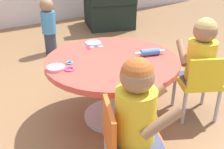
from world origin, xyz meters
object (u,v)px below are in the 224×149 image
(craft_scissors, at_px, (92,47))
(child_chair_left, at_px, (128,142))
(seated_child_right, at_px, (202,52))
(rolling_pin, at_px, (150,52))
(armchair_dark, at_px, (110,8))
(craft_table, at_px, (112,72))
(child_chair_right, at_px, (199,82))
(seated_child_left, at_px, (137,105))
(toddler_standing, at_px, (49,25))

(craft_scissors, bearing_deg, child_chair_left, -106.90)
(seated_child_right, height_order, rolling_pin, seated_child_right)
(armchair_dark, height_order, rolling_pin, armchair_dark)
(craft_table, xyz_separation_m, seated_child_right, (0.59, -0.30, 0.14))
(armchair_dark, bearing_deg, child_chair_right, -106.56)
(armchair_dark, bearing_deg, rolling_pin, -114.90)
(armchair_dark, distance_m, rolling_pin, 2.49)
(seated_child_right, height_order, armchair_dark, armchair_dark)
(seated_child_left, xyz_separation_m, armchair_dark, (1.55, 2.77, -0.22))
(armchair_dark, distance_m, craft_scissors, 2.30)
(seated_child_left, bearing_deg, toddler_standing, 81.35)
(craft_table, distance_m, child_chair_left, 0.67)
(child_chair_left, xyz_separation_m, seated_child_left, (0.04, -0.01, 0.23))
(craft_table, bearing_deg, rolling_pin, -19.58)
(seated_child_right, bearing_deg, toddler_standing, 105.08)
(seated_child_right, distance_m, rolling_pin, 0.38)
(seated_child_left, distance_m, rolling_pin, 0.73)
(child_chair_left, relative_size, toddler_standing, 0.80)
(child_chair_right, bearing_deg, craft_scissors, 133.92)
(seated_child_left, height_order, toddler_standing, seated_child_left)
(craft_table, height_order, armchair_dark, armchair_dark)
(child_chair_left, bearing_deg, toddler_standing, 80.34)
(child_chair_right, xyz_separation_m, armchair_dark, (0.74, 2.48, 0.00))
(child_chair_right, bearing_deg, rolling_pin, 141.94)
(craft_scissors, bearing_deg, armchair_dark, 54.77)
(craft_table, xyz_separation_m, child_chair_right, (0.57, -0.33, -0.09))
(child_chair_left, distance_m, child_chair_right, 0.89)
(child_chair_left, xyz_separation_m, child_chair_right, (0.85, 0.27, 0.00))
(seated_child_left, bearing_deg, child_chair_right, 19.14)
(toddler_standing, bearing_deg, seated_child_left, -98.65)
(child_chair_right, relative_size, rolling_pin, 2.36)
(craft_table, bearing_deg, armchair_dark, 58.61)
(child_chair_right, bearing_deg, seated_child_left, -160.86)
(seated_child_left, relative_size, child_chair_right, 0.95)
(seated_child_right, xyz_separation_m, armchair_dark, (0.72, 2.45, -0.22))
(seated_child_left, xyz_separation_m, seated_child_right, (0.83, 0.32, 0.00))
(toddler_standing, relative_size, craft_scissors, 4.72)
(child_chair_left, bearing_deg, seated_child_left, -21.87)
(child_chair_right, distance_m, armchair_dark, 2.59)
(armchair_dark, xyz_separation_m, toddler_standing, (-1.22, -0.59, 0.05))
(seated_child_right, xyz_separation_m, rolling_pin, (-0.32, 0.20, -0.00))
(seated_child_right, relative_size, armchair_dark, 0.57)
(armchair_dark, bearing_deg, toddler_standing, -154.37)
(child_chair_left, relative_size, craft_scissors, 3.76)
(craft_table, relative_size, rolling_pin, 4.25)
(rolling_pin, height_order, craft_scissors, rolling_pin)
(seated_child_right, bearing_deg, child_chair_left, -160.77)
(child_chair_left, height_order, child_chair_right, same)
(craft_table, relative_size, child_chair_left, 1.80)
(child_chair_right, distance_m, craft_scissors, 0.87)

